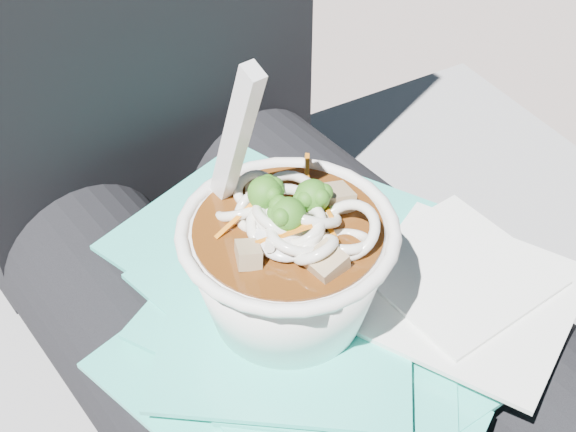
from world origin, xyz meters
TOP-DOWN VIEW (x-y plane):
  - lap at (0.00, 0.00)m, footprint 0.35×0.48m
  - person_body at (0.00, 0.09)m, footprint 0.34×0.94m
  - plastic_bag at (-0.03, -0.00)m, footprint 0.32×0.38m
  - napkins at (0.07, -0.06)m, footprint 0.19×0.19m
  - udon_bowl at (-0.04, -0.00)m, footprint 0.17×0.17m

SIDE VIEW (x-z plane):
  - lap at x=0.00m, z-range 0.46..0.61m
  - person_body at x=0.00m, z-range 0.06..1.06m
  - plastic_bag at x=-0.03m, z-range 0.61..0.63m
  - napkins at x=0.07m, z-range 0.63..0.64m
  - udon_bowl at x=-0.04m, z-range 0.58..0.78m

